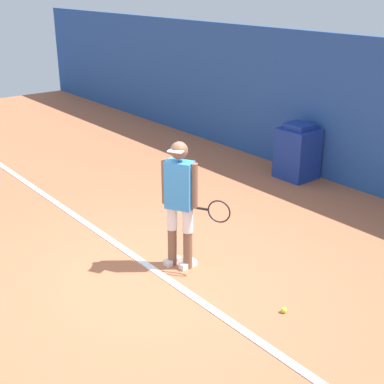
{
  "coord_description": "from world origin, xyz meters",
  "views": [
    {
      "loc": [
        4.84,
        -3.32,
        3.52
      ],
      "look_at": [
        -0.06,
        0.64,
        0.99
      ],
      "focal_mm": 50.0,
      "sensor_mm": 36.0,
      "label": 1
    }
  ],
  "objects": [
    {
      "name": "court_baseline",
      "position": [
        0.0,
        0.1,
        0.01
      ],
      "size": [
        21.6,
        0.1,
        0.01
      ],
      "color": "white",
      "rests_on": "ground_plane"
    },
    {
      "name": "back_wall",
      "position": [
        0.0,
        4.61,
        1.32
      ],
      "size": [
        24.0,
        0.1,
        2.65
      ],
      "color": "#234C99",
      "rests_on": "ground_plane"
    },
    {
      "name": "covered_chair",
      "position": [
        -1.34,
        4.2,
        0.5
      ],
      "size": [
        0.66,
        0.62,
        1.05
      ],
      "color": "navy",
      "rests_on": "ground_plane"
    },
    {
      "name": "tennis_player",
      "position": [
        -0.06,
        0.44,
        0.95
      ],
      "size": [
        0.82,
        0.52,
        1.7
      ],
      "rotation": [
        0.0,
        0.0,
        0.5
      ],
      "color": "brown",
      "rests_on": "ground_plane"
    },
    {
      "name": "tennis_ball",
      "position": [
        1.52,
        0.7,
        0.03
      ],
      "size": [
        0.07,
        0.07,
        0.07
      ],
      "color": "#D1E533",
      "rests_on": "ground_plane"
    },
    {
      "name": "ground_plane",
      "position": [
        0.0,
        0.0,
        0.0
      ],
      "size": [
        24.0,
        24.0,
        0.0
      ],
      "primitive_type": "plane",
      "color": "#B76642"
    }
  ]
}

